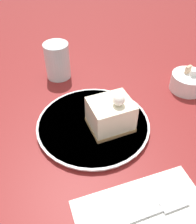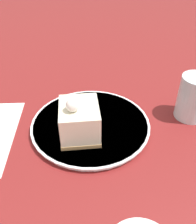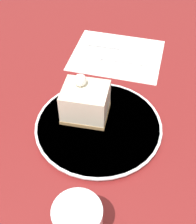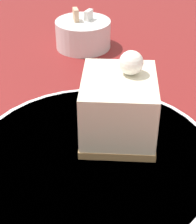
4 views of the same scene
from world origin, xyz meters
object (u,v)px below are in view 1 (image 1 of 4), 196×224
(fork, at_px, (153,212))
(sugar_bowl, at_px, (188,82))
(plate, at_px, (93,124))
(cake_slice, at_px, (111,114))
(drinking_glass, at_px, (57,61))

(fork, distance_m, sugar_bowl, 0.42)
(plate, xyz_separation_m, sugar_bowl, (-0.04, 0.31, 0.02))
(cake_slice, relative_size, fork, 0.57)
(plate, distance_m, sugar_bowl, 0.32)
(cake_slice, distance_m, drinking_glass, 0.28)
(drinking_glass, bearing_deg, sugar_bowl, 58.20)
(cake_slice, distance_m, sugar_bowl, 0.29)
(sugar_bowl, relative_size, drinking_glass, 0.90)
(plate, distance_m, cake_slice, 0.06)
(cake_slice, relative_size, sugar_bowl, 1.03)
(sugar_bowl, bearing_deg, plate, -81.96)
(plate, distance_m, fork, 0.25)
(plate, bearing_deg, fork, 5.03)
(cake_slice, height_order, fork, cake_slice)
(sugar_bowl, bearing_deg, cake_slice, -75.81)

